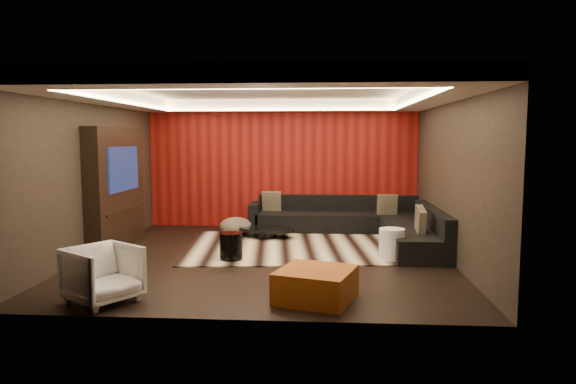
# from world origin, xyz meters

# --- Properties ---
(floor) EXTENTS (6.00, 6.00, 0.02)m
(floor) POSITION_xyz_m (0.00, 0.00, -0.01)
(floor) COLOR black
(floor) RESTS_ON ground
(ceiling) EXTENTS (6.00, 6.00, 0.02)m
(ceiling) POSITION_xyz_m (0.00, 0.00, 2.81)
(ceiling) COLOR silver
(ceiling) RESTS_ON ground
(wall_back) EXTENTS (6.00, 0.02, 2.80)m
(wall_back) POSITION_xyz_m (0.00, 3.01, 1.40)
(wall_back) COLOR black
(wall_back) RESTS_ON ground
(wall_left) EXTENTS (0.02, 6.00, 2.80)m
(wall_left) POSITION_xyz_m (-3.01, 0.00, 1.40)
(wall_left) COLOR black
(wall_left) RESTS_ON ground
(wall_right) EXTENTS (0.02, 6.00, 2.80)m
(wall_right) POSITION_xyz_m (3.01, 0.00, 1.40)
(wall_right) COLOR black
(wall_right) RESTS_ON ground
(red_feature_wall) EXTENTS (5.98, 0.05, 2.78)m
(red_feature_wall) POSITION_xyz_m (0.00, 2.97, 1.40)
(red_feature_wall) COLOR #6B0C0A
(red_feature_wall) RESTS_ON ground
(soffit_back) EXTENTS (6.00, 0.60, 0.22)m
(soffit_back) POSITION_xyz_m (0.00, 2.70, 2.69)
(soffit_back) COLOR silver
(soffit_back) RESTS_ON ground
(soffit_front) EXTENTS (6.00, 0.60, 0.22)m
(soffit_front) POSITION_xyz_m (0.00, -2.70, 2.69)
(soffit_front) COLOR silver
(soffit_front) RESTS_ON ground
(soffit_left) EXTENTS (0.60, 4.80, 0.22)m
(soffit_left) POSITION_xyz_m (-2.70, 0.00, 2.69)
(soffit_left) COLOR silver
(soffit_left) RESTS_ON ground
(soffit_right) EXTENTS (0.60, 4.80, 0.22)m
(soffit_right) POSITION_xyz_m (2.70, 0.00, 2.69)
(soffit_right) COLOR silver
(soffit_right) RESTS_ON ground
(cove_back) EXTENTS (4.80, 0.08, 0.04)m
(cove_back) POSITION_xyz_m (0.00, 2.36, 2.60)
(cove_back) COLOR #FFD899
(cove_back) RESTS_ON ground
(cove_front) EXTENTS (4.80, 0.08, 0.04)m
(cove_front) POSITION_xyz_m (0.00, -2.36, 2.60)
(cove_front) COLOR #FFD899
(cove_front) RESTS_ON ground
(cove_left) EXTENTS (0.08, 4.80, 0.04)m
(cove_left) POSITION_xyz_m (-2.36, 0.00, 2.60)
(cove_left) COLOR #FFD899
(cove_left) RESTS_ON ground
(cove_right) EXTENTS (0.08, 4.80, 0.04)m
(cove_right) POSITION_xyz_m (2.36, 0.00, 2.60)
(cove_right) COLOR #FFD899
(cove_right) RESTS_ON ground
(tv_surround) EXTENTS (0.30, 2.00, 2.20)m
(tv_surround) POSITION_xyz_m (-2.85, 0.60, 1.10)
(tv_surround) COLOR black
(tv_surround) RESTS_ON ground
(tv_screen) EXTENTS (0.04, 1.30, 0.80)m
(tv_screen) POSITION_xyz_m (-2.69, 0.60, 1.45)
(tv_screen) COLOR black
(tv_screen) RESTS_ON ground
(tv_shelf) EXTENTS (0.04, 1.60, 0.04)m
(tv_shelf) POSITION_xyz_m (-2.69, 0.60, 0.70)
(tv_shelf) COLOR black
(tv_shelf) RESTS_ON ground
(rug) EXTENTS (4.27, 3.37, 0.02)m
(rug) POSITION_xyz_m (0.44, 0.89, 0.01)
(rug) COLOR beige
(rug) RESTS_ON floor
(coffee_table) EXTENTS (1.42, 1.42, 0.20)m
(coffee_table) POSITION_xyz_m (-0.22, 1.65, 0.12)
(coffee_table) COLOR black
(coffee_table) RESTS_ON rug
(drum_stool) EXTENTS (0.42, 0.42, 0.44)m
(drum_stool) POSITION_xyz_m (-0.58, -0.26, 0.24)
(drum_stool) COLOR black
(drum_stool) RESTS_ON rug
(striped_pouf) EXTENTS (0.66, 0.66, 0.36)m
(striped_pouf) POSITION_xyz_m (-0.88, 1.92, 0.20)
(striped_pouf) COLOR #B5A68C
(striped_pouf) RESTS_ON rug
(white_side_table) EXTENTS (0.48, 0.48, 0.52)m
(white_side_table) POSITION_xyz_m (2.06, -0.05, 0.26)
(white_side_table) COLOR white
(white_side_table) RESTS_ON floor
(orange_ottoman) EXTENTS (1.10, 1.10, 0.39)m
(orange_ottoman) POSITION_xyz_m (0.84, -2.23, 0.19)
(orange_ottoman) COLOR #AD5616
(orange_ottoman) RESTS_ON floor
(armchair) EXTENTS (1.06, 1.05, 0.70)m
(armchair) POSITION_xyz_m (-1.75, -2.50, 0.35)
(armchair) COLOR white
(armchair) RESTS_ON floor
(sectional_sofa) EXTENTS (3.65, 3.50, 0.75)m
(sectional_sofa) POSITION_xyz_m (1.73, 1.86, 0.26)
(sectional_sofa) COLOR black
(sectional_sofa) RESTS_ON floor
(throw_pillows) EXTENTS (3.05, 2.80, 0.50)m
(throw_pillows) POSITION_xyz_m (1.54, 1.78, 0.62)
(throw_pillows) COLOR tan
(throw_pillows) RESTS_ON sectional_sofa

